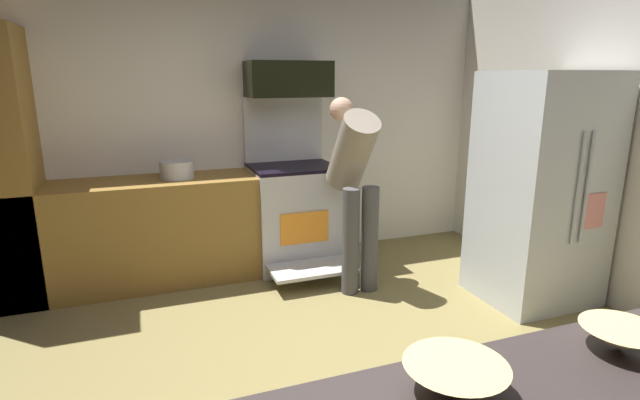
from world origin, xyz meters
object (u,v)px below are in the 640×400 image
(oven_range, at_px, (293,211))
(person_cook, at_px, (354,179))
(refrigerator, at_px, (540,190))
(mixing_bowl_large, at_px, (621,339))
(stock_pot, at_px, (177,170))
(microwave, at_px, (288,79))
(mixing_bowl_small, at_px, (455,379))

(oven_range, bearing_deg, person_cook, -63.56)
(refrigerator, bearing_deg, mixing_bowl_large, -128.53)
(oven_range, distance_m, mixing_bowl_large, 3.28)
(oven_range, xyz_separation_m, stock_pot, (-1.02, 0.01, 0.46))
(mixing_bowl_large, bearing_deg, oven_range, 91.29)
(refrigerator, bearing_deg, stock_pot, 152.21)
(microwave, height_order, mixing_bowl_small, microwave)
(oven_range, height_order, microwave, microwave)
(person_cook, bearing_deg, oven_range, 116.44)
(mixing_bowl_large, bearing_deg, mixing_bowl_small, -179.71)
(mixing_bowl_large, distance_m, mixing_bowl_small, 0.62)
(mixing_bowl_large, xyz_separation_m, mixing_bowl_small, (-0.62, -0.00, 0.01))
(mixing_bowl_small, bearing_deg, person_cook, 71.49)
(person_cook, xyz_separation_m, mixing_bowl_small, (-0.87, -2.60, 0.01))
(refrigerator, bearing_deg, oven_range, 139.39)
(mixing_bowl_small, bearing_deg, mixing_bowl_large, 0.29)
(mixing_bowl_small, bearing_deg, oven_range, 80.42)
(oven_range, height_order, person_cook, person_cook)
(stock_pot, bearing_deg, mixing_bowl_small, -81.83)
(person_cook, relative_size, mixing_bowl_small, 5.47)
(mixing_bowl_small, height_order, stock_pot, stock_pot)
(refrigerator, bearing_deg, person_cook, 150.68)
(microwave, xyz_separation_m, refrigerator, (1.58, -1.45, -0.82))
(microwave, height_order, person_cook, microwave)
(person_cook, relative_size, stock_pot, 5.60)
(oven_range, bearing_deg, refrigerator, -40.61)
(person_cook, bearing_deg, mixing_bowl_small, -108.51)
(microwave, relative_size, person_cook, 0.47)
(oven_range, relative_size, microwave, 2.10)
(mixing_bowl_large, relative_size, mixing_bowl_small, 0.88)
(person_cook, xyz_separation_m, stock_pot, (-1.34, 0.66, 0.04))
(microwave, xyz_separation_m, mixing_bowl_small, (-0.55, -3.34, -0.77))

